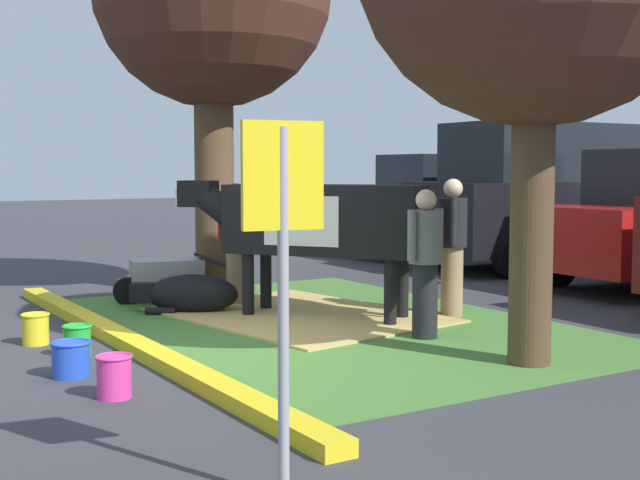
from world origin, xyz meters
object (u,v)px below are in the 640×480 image
(bucket_pink, at_px, (114,376))
(wheelbarrow, at_px, (165,274))
(cow_holstein, at_px, (316,221))
(parking_sign, at_px, (283,235))
(bucket_blue, at_px, (71,358))
(person_handler, at_px, (452,243))
(person_visitor_far, at_px, (425,260))
(sedan_silver, at_px, (442,206))
(person_visitor_near, at_px, (236,241))
(bucket_yellow, at_px, (36,328))
(calf_lying, at_px, (190,294))
(bucket_green, at_px, (77,340))
(suv_dark_grey, at_px, (538,196))

(bucket_pink, bearing_deg, wheelbarrow, 153.71)
(cow_holstein, distance_m, parking_sign, 5.42)
(cow_holstein, distance_m, bucket_blue, 3.58)
(person_handler, height_order, person_visitor_far, person_handler)
(person_handler, bearing_deg, sedan_silver, 140.92)
(wheelbarrow, bearing_deg, person_visitor_near, 48.15)
(person_visitor_far, height_order, sedan_silver, sedan_silver)
(parking_sign, xyz_separation_m, bucket_yellow, (-4.75, -0.15, -1.24))
(wheelbarrow, bearing_deg, bucket_blue, -33.03)
(person_handler, relative_size, bucket_blue, 4.80)
(bucket_blue, bearing_deg, sedan_silver, 124.04)
(calf_lying, distance_m, parking_sign, 6.01)
(person_visitor_near, bearing_deg, person_handler, 40.63)
(person_visitor_far, bearing_deg, calf_lying, -151.98)
(calf_lying, distance_m, person_visitor_near, 0.99)
(bucket_green, bearing_deg, person_visitor_far, 71.52)
(wheelbarrow, bearing_deg, parking_sign, -16.25)
(bucket_green, bearing_deg, bucket_pink, -6.05)
(person_visitor_near, distance_m, bucket_blue, 3.90)
(cow_holstein, relative_size, bucket_blue, 8.02)
(parking_sign, bearing_deg, person_visitor_near, 155.99)
(person_visitor_near, bearing_deg, bucket_yellow, -68.21)
(parking_sign, xyz_separation_m, bucket_blue, (-3.25, -0.22, -1.25))
(person_visitor_near, height_order, parking_sign, parking_sign)
(parking_sign, distance_m, bucket_yellow, 4.91)
(calf_lying, relative_size, wheelbarrow, 0.78)
(cow_holstein, xyz_separation_m, bucket_green, (0.53, -2.93, -0.99))
(suv_dark_grey, bearing_deg, calf_lying, -79.99)
(cow_holstein, relative_size, parking_sign, 1.37)
(parking_sign, bearing_deg, person_handler, 130.70)
(person_handler, relative_size, bucket_pink, 4.92)
(calf_lying, xyz_separation_m, sedan_silver, (-3.90, 7.18, 0.75))
(person_visitor_near, bearing_deg, wheelbarrow, -131.85)
(bucket_green, height_order, bucket_blue, bucket_blue)
(cow_holstein, xyz_separation_m, wheelbarrow, (-1.97, -1.08, -0.76))
(person_visitor_far, distance_m, sedan_silver, 8.75)
(person_visitor_near, height_order, wheelbarrow, person_visitor_near)
(person_handler, height_order, parking_sign, parking_sign)
(person_handler, bearing_deg, bucket_yellow, -102.10)
(sedan_silver, bearing_deg, wheelbarrow, -67.19)
(wheelbarrow, distance_m, bucket_green, 3.12)
(cow_holstein, height_order, sedan_silver, sedan_silver)
(parking_sign, relative_size, bucket_blue, 5.87)
(bucket_pink, bearing_deg, suv_dark_grey, 115.97)
(bucket_blue, bearing_deg, wheelbarrow, 146.97)
(person_visitor_far, distance_m, bucket_yellow, 3.96)
(wheelbarrow, relative_size, bucket_yellow, 5.18)
(calf_lying, xyz_separation_m, parking_sign, (5.60, -1.85, 1.17))
(bucket_pink, height_order, suv_dark_grey, suv_dark_grey)
(person_handler, xyz_separation_m, bucket_yellow, (-0.97, -4.54, -0.71))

